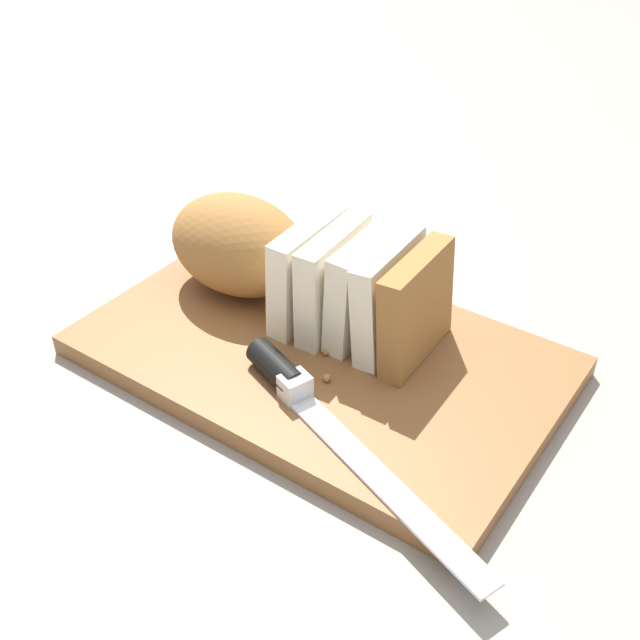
% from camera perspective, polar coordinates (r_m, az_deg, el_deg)
% --- Properties ---
extents(ground_plane, '(3.00, 3.00, 0.00)m').
position_cam_1_polar(ground_plane, '(0.71, 0.00, -3.25)').
color(ground_plane, gray).
extents(cutting_board, '(0.43, 0.28, 0.02)m').
position_cam_1_polar(cutting_board, '(0.71, 0.00, -2.62)').
color(cutting_board, brown).
rests_on(cutting_board, ground_plane).
extents(bread_loaf, '(0.28, 0.11, 0.10)m').
position_cam_1_polar(bread_loaf, '(0.73, -2.32, 4.22)').
color(bread_loaf, '#996633').
rests_on(bread_loaf, cutting_board).
extents(bread_knife, '(0.27, 0.13, 0.02)m').
position_cam_1_polar(bread_knife, '(0.63, -1.24, -5.60)').
color(bread_knife, silver).
rests_on(bread_knife, cutting_board).
extents(crumb_near_knife, '(0.01, 0.01, 0.01)m').
position_cam_1_polar(crumb_near_knife, '(0.66, 0.50, -4.25)').
color(crumb_near_knife, '#A8753D').
rests_on(crumb_near_knife, cutting_board).
extents(crumb_near_loaf, '(0.01, 0.01, 0.01)m').
position_cam_1_polar(crumb_near_loaf, '(0.71, 0.53, -0.84)').
color(crumb_near_loaf, '#A8753D').
rests_on(crumb_near_loaf, cutting_board).
extents(crumb_stray_left, '(0.01, 0.01, 0.01)m').
position_cam_1_polar(crumb_stray_left, '(0.69, 0.42, -2.37)').
color(crumb_stray_left, '#A8753D').
rests_on(crumb_stray_left, cutting_board).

